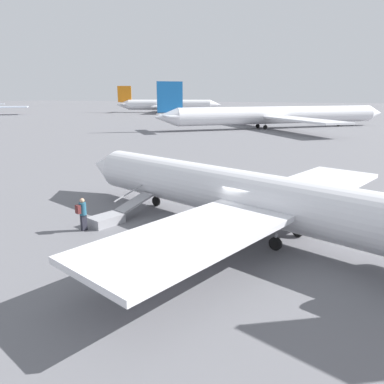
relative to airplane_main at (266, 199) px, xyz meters
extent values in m
plane|color=slate|center=(0.83, -0.29, -1.95)|extent=(600.00, 600.00, 0.00)
cylinder|color=silver|center=(0.83, -0.29, -0.03)|extent=(21.19, 9.46, 2.48)
cone|color=silver|center=(12.30, -4.30, -0.03)|extent=(3.38, 3.20, 2.43)
cube|color=silver|center=(1.72, 5.51, -0.21)|extent=(6.74, 9.87, 0.25)
cube|color=silver|center=(-2.09, -5.38, -0.21)|extent=(6.74, 9.87, 0.25)
cylinder|color=black|center=(7.45, -2.60, -1.64)|extent=(0.63, 0.35, 0.61)
cylinder|color=gray|center=(7.45, -2.60, -1.24)|extent=(0.11, 0.11, 0.19)
cylinder|color=black|center=(-0.84, 1.48, -1.64)|extent=(0.63, 0.35, 0.61)
cylinder|color=gray|center=(-0.84, 1.48, -1.24)|extent=(0.11, 0.11, 0.19)
cylinder|color=black|center=(-1.57, -0.63, -1.64)|extent=(0.63, 0.35, 0.61)
cylinder|color=gray|center=(-1.57, -0.63, -1.24)|extent=(0.11, 0.11, 0.19)
cylinder|color=silver|center=(59.91, -112.25, 0.93)|extent=(30.32, 13.51, 3.71)
cone|color=silver|center=(43.42, -117.91, 0.93)|extent=(5.04, 4.77, 3.64)
cone|color=silver|center=(76.75, -106.46, 0.93)|extent=(5.75, 5.01, 3.64)
cube|color=orange|center=(75.84, -106.77, 4.82)|extent=(5.01, 1.97, 5.94)
cube|color=silver|center=(76.33, -106.60, 1.30)|extent=(5.48, 10.55, 0.19)
cube|color=silver|center=(64.07, -119.61, 0.65)|extent=(9.82, 14.16, 0.37)
cube|color=silver|center=(58.66, -103.88, 0.65)|extent=(9.82, 14.16, 0.37)
cylinder|color=black|center=(50.45, -115.50, -1.49)|extent=(0.94, 0.52, 0.92)
cylinder|color=#4C4C51|center=(50.45, -115.50, -0.89)|extent=(0.17, 0.17, 0.29)
cylinder|color=black|center=(63.36, -112.82, -1.49)|extent=(0.94, 0.52, 0.92)
cylinder|color=#4C4C51|center=(63.36, -112.82, -0.89)|extent=(0.17, 0.17, 0.29)
cylinder|color=black|center=(62.28, -109.67, -1.49)|extent=(0.94, 0.52, 0.92)
cylinder|color=#4C4C51|center=(62.28, -109.67, -0.89)|extent=(0.17, 0.17, 0.29)
cylinder|color=silver|center=(9.75, -61.90, 0.73)|extent=(35.80, 32.24, 3.46)
cone|color=silver|center=(-8.43, -77.98, 0.73)|extent=(5.10, 5.06, 3.39)
cone|color=silver|center=(28.18, -45.58, 0.73)|extent=(5.62, 5.52, 3.39)
cube|color=#145193|center=(27.51, -46.18, 4.36)|extent=(3.81, 3.42, 5.54)
cube|color=silver|center=(27.87, -45.86, 1.08)|extent=(7.97, 8.63, 0.17)
cube|color=silver|center=(18.79, -68.75, 0.47)|extent=(16.60, 17.74, 0.35)
cube|color=silver|center=(4.05, -52.08, 0.47)|extent=(16.60, 17.74, 0.35)
cylinder|color=black|center=(-1.14, -71.53, -1.52)|extent=(0.78, 0.73, 0.86)
cylinder|color=gray|center=(-1.14, -71.53, -0.96)|extent=(0.15, 0.15, 0.27)
cylinder|color=black|center=(14.13, -60.10, -1.52)|extent=(0.78, 0.73, 0.86)
cylinder|color=gray|center=(14.13, -60.10, -0.96)|extent=(0.15, 0.15, 0.27)
cylinder|color=black|center=(12.06, -57.76, -1.52)|extent=(0.78, 0.73, 0.86)
cylinder|color=gray|center=(12.06, -57.76, -0.96)|extent=(0.15, 0.15, 0.27)
cube|color=silver|center=(103.28, -77.40, 0.65)|extent=(13.46, 12.75, 0.37)
cube|color=#99999E|center=(8.33, 1.53, -1.70)|extent=(1.63, 2.06, 0.50)
cube|color=#99999E|center=(7.67, -0.36, -1.14)|extent=(1.59, 2.40, 0.73)
cube|color=#99999E|center=(8.09, -0.51, -0.64)|extent=(0.79, 2.11, 0.68)
cube|color=#23232D|center=(8.86, 2.75, -1.53)|extent=(0.28, 0.33, 0.85)
cylinder|color=#265972|center=(8.86, 2.75, -0.78)|extent=(0.36, 0.36, 0.65)
sphere|color=tan|center=(8.86, 2.75, -0.33)|extent=(0.24, 0.24, 0.24)
cube|color=#592323|center=(8.95, 3.00, -0.74)|extent=(0.32, 0.26, 0.44)
camera|label=1|loc=(-3.42, 17.58, 4.97)|focal=35.00mm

